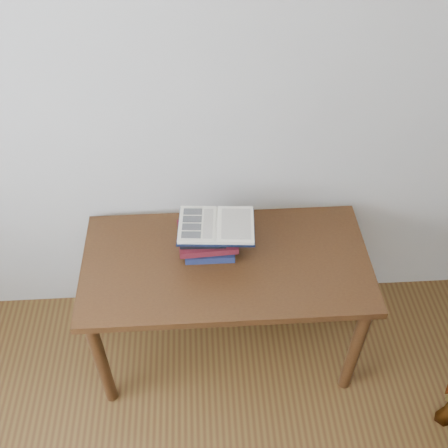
{
  "coord_description": "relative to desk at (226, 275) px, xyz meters",
  "views": [
    {
      "loc": [
        0.0,
        -0.17,
        2.52
      ],
      "look_at": [
        0.09,
        1.36,
        0.96
      ],
      "focal_mm": 42.0,
      "sensor_mm": 36.0,
      "label": 1
    }
  ],
  "objects": [
    {
      "name": "desk",
      "position": [
        0.0,
        0.0,
        0.0
      ],
      "size": [
        1.31,
        0.66,
        0.7
      ],
      "color": "#3F250F",
      "rests_on": "ground"
    },
    {
      "name": "book_stack",
      "position": [
        -0.08,
        0.07,
        0.17
      ],
      "size": [
        0.27,
        0.19,
        0.15
      ],
      "color": "#171B47",
      "rests_on": "desk"
    },
    {
      "name": "open_book",
      "position": [
        -0.04,
        0.07,
        0.26
      ],
      "size": [
        0.35,
        0.26,
        0.03
      ],
      "rotation": [
        0.0,
        0.0,
        -0.07
      ],
      "color": "black",
      "rests_on": "book_stack"
    }
  ]
}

